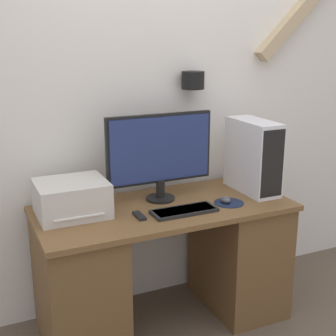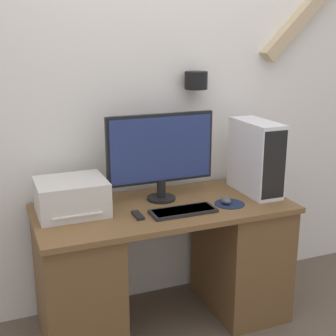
{
  "view_description": "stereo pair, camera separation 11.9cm",
  "coord_description": "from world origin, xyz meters",
  "views": [
    {
      "loc": [
        -1.0,
        -1.91,
        1.65
      ],
      "look_at": [
        0.02,
        0.32,
        0.95
      ],
      "focal_mm": 50.0,
      "sensor_mm": 36.0,
      "label": 1
    },
    {
      "loc": [
        -0.89,
        -1.96,
        1.65
      ],
      "look_at": [
        0.02,
        0.32,
        0.95
      ],
      "focal_mm": 50.0,
      "sensor_mm": 36.0,
      "label": 2
    }
  ],
  "objects": [
    {
      "name": "desk",
      "position": [
        0.0,
        0.32,
        0.38
      ],
      "size": [
        1.42,
        0.64,
        0.74
      ],
      "color": "brown",
      "rests_on": "ground_plane"
    },
    {
      "name": "monitor",
      "position": [
        0.02,
        0.43,
        1.02
      ],
      "size": [
        0.63,
        0.17,
        0.5
      ],
      "color": "black",
      "rests_on": "desk"
    },
    {
      "name": "mouse",
      "position": [
        0.33,
        0.21,
        0.76
      ],
      "size": [
        0.05,
        0.07,
        0.04
      ],
      "color": "#4C4C51",
      "rests_on": "mousepad"
    },
    {
      "name": "computer_tower",
      "position": [
        0.59,
        0.34,
        0.95
      ],
      "size": [
        0.16,
        0.39,
        0.43
      ],
      "color": "white",
      "rests_on": "desk"
    },
    {
      "name": "wall_back",
      "position": [
        -0.01,
        0.69,
        1.37
      ],
      "size": [
        6.4,
        0.19,
        2.86
      ],
      "color": "white",
      "rests_on": "ground_plane"
    },
    {
      "name": "mousepad",
      "position": [
        0.35,
        0.21,
        0.74
      ],
      "size": [
        0.17,
        0.17,
        0.0
      ],
      "color": "#19233D",
      "rests_on": "desk"
    },
    {
      "name": "printer",
      "position": [
        -0.49,
        0.4,
        0.83
      ],
      "size": [
        0.36,
        0.32,
        0.18
      ],
      "color": "beige",
      "rests_on": "desk"
    },
    {
      "name": "keyboard",
      "position": [
        0.06,
        0.19,
        0.75
      ],
      "size": [
        0.36,
        0.14,
        0.02
      ],
      "color": "black",
      "rests_on": "desk"
    },
    {
      "name": "remote_control",
      "position": [
        -0.19,
        0.22,
        0.74
      ],
      "size": [
        0.04,
        0.12,
        0.02
      ],
      "color": "black",
      "rests_on": "desk"
    }
  ]
}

